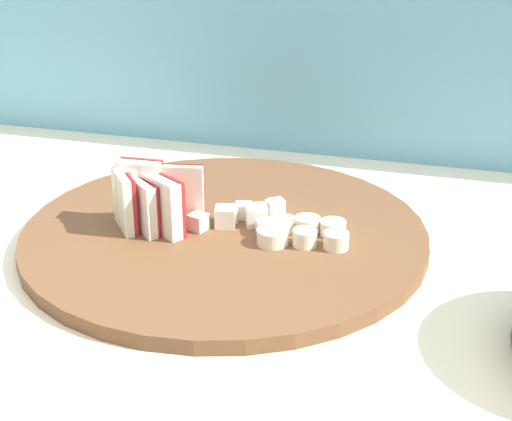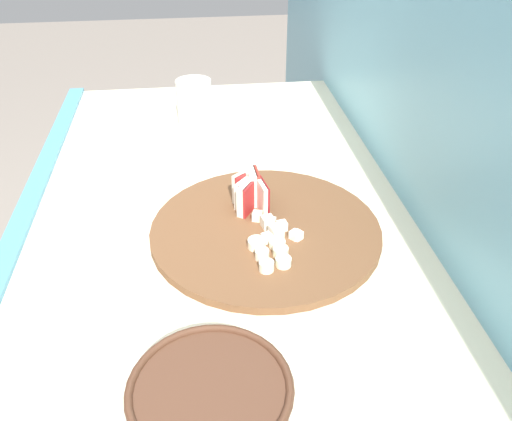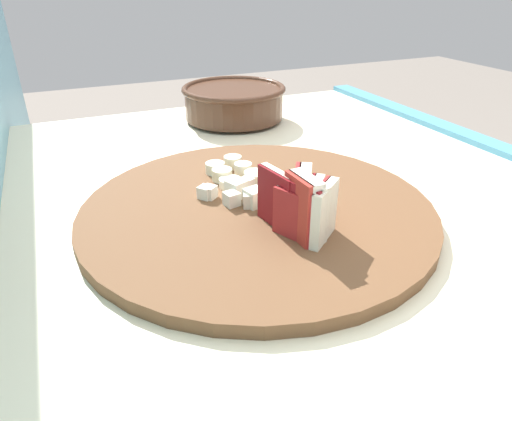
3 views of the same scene
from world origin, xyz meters
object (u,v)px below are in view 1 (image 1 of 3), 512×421
object	(u,v)px
cutting_board	(225,234)
apple_dice_pile	(243,216)
banana_slice_rows	(304,232)
apple_wedge_fan	(148,198)

from	to	relation	value
cutting_board	apple_dice_pile	distance (m)	0.03
apple_dice_pile	cutting_board	bearing A→B (deg)	-138.90
apple_dice_pile	banana_slice_rows	distance (m)	0.07
cutting_board	banana_slice_rows	distance (m)	0.08
apple_wedge_fan	apple_dice_pile	world-z (taller)	apple_wedge_fan
apple_dice_pile	apple_wedge_fan	bearing A→B (deg)	-161.63
apple_wedge_fan	banana_slice_rows	bearing A→B (deg)	4.50
banana_slice_rows	apple_wedge_fan	bearing A→B (deg)	-175.50
cutting_board	apple_wedge_fan	bearing A→B (deg)	-167.57
cutting_board	apple_dice_pile	world-z (taller)	apple_dice_pile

